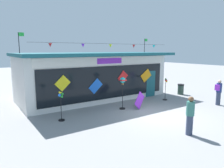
# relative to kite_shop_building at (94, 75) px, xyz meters

# --- Properties ---
(ground_plane) EXTENTS (80.00, 80.00, 0.00)m
(ground_plane) POSITION_rel_kite_shop_building_xyz_m (0.90, -5.80, -1.73)
(ground_plane) COLOR gray
(kite_shop_building) EXTENTS (11.12, 5.07, 4.65)m
(kite_shop_building) POSITION_rel_kite_shop_building_xyz_m (0.00, 0.00, 0.00)
(kite_shop_building) COLOR silver
(kite_shop_building) RESTS_ON ground_plane
(wind_spinner_far_left) EXTENTS (0.34, 0.32, 1.56)m
(wind_spinner_far_left) POSITION_rel_kite_shop_building_xyz_m (-4.00, -3.68, -0.79)
(wind_spinner_far_left) COLOR black
(wind_spinner_far_left) RESTS_ON ground_plane
(wind_spinner_left) EXTENTS (0.36, 0.36, 1.98)m
(wind_spinner_left) POSITION_rel_kite_shop_building_xyz_m (-0.11, -3.70, -0.17)
(wind_spinner_left) COLOR black
(wind_spinner_left) RESTS_ON ground_plane
(wind_spinner_center_left) EXTENTS (0.32, 0.32, 1.61)m
(wind_spinner_center_left) POSITION_rel_kite_shop_building_xyz_m (3.85, -3.61, -0.85)
(wind_spinner_center_left) COLOR black
(wind_spinner_center_left) RESTS_ON ground_plane
(person_near_camera) EXTENTS (0.34, 0.34, 1.68)m
(person_near_camera) POSITION_rel_kite_shop_building_xyz_m (-0.11, -8.45, -0.87)
(person_near_camera) COLOR #333D56
(person_near_camera) RESTS_ON ground_plane
(person_mid_plaza) EXTENTS (0.46, 0.34, 1.68)m
(person_mid_plaza) POSITION_rel_kite_shop_building_xyz_m (5.68, -6.49, -0.84)
(person_mid_plaza) COLOR #333D56
(person_mid_plaza) RESTS_ON ground_plane
(trash_bin) EXTENTS (0.52, 0.52, 0.85)m
(trash_bin) POSITION_rel_kite_shop_building_xyz_m (6.44, -2.95, -1.30)
(trash_bin) COLOR #2D4238
(trash_bin) RESTS_ON ground_plane
(display_kite_on_ground) EXTENTS (1.06, 0.32, 1.06)m
(display_kite_on_ground) POSITION_rel_kite_shop_building_xyz_m (0.83, -4.21, -1.20)
(display_kite_on_ground) COLOR purple
(display_kite_on_ground) RESTS_ON ground_plane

